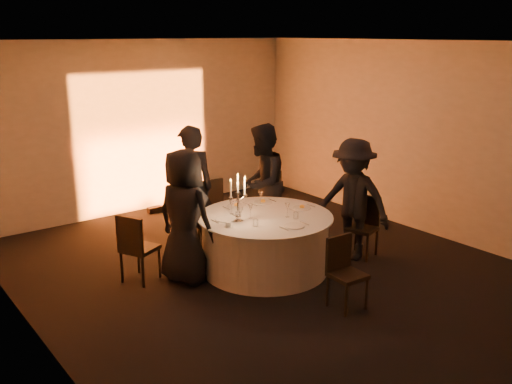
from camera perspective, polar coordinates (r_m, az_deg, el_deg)
floor at (r=7.82m, az=0.90°, el=-7.75°), size 7.00×7.00×0.00m
ceiling at (r=7.17m, az=1.00°, el=14.82°), size 7.00×7.00×0.00m
wall_back at (r=10.28m, az=-11.27°, el=6.39°), size 7.00×0.00×7.00m
wall_left at (r=6.03m, az=-22.08°, el=-0.97°), size 0.00×7.00×7.00m
wall_right at (r=9.47m, az=15.44°, el=5.35°), size 0.00×7.00×7.00m
uplighter_fixture at (r=10.35m, az=-10.11°, el=-1.75°), size 0.25×0.12×0.10m
banquet_table at (r=7.67m, az=0.91°, el=-5.11°), size 1.80×1.80×0.77m
chair_left at (r=7.41m, az=-11.94°, el=-5.20°), size 0.53×0.53×0.91m
chair_back_left at (r=8.60m, az=-5.00°, el=-1.50°), size 0.47×0.47×1.02m
chair_back_right at (r=8.91m, az=1.40°, el=-0.86°), size 0.62×0.62×1.01m
chair_right at (r=8.30m, az=10.78°, el=-3.05°), size 0.48×0.48×0.86m
chair_front at (r=6.74m, az=8.77°, el=-7.54°), size 0.39×0.39×0.85m
guest_left at (r=7.23m, az=-7.15°, el=-2.46°), size 0.79×0.98×1.74m
guest_back_left at (r=8.24m, az=-6.58°, el=0.27°), size 0.79×0.64×1.86m
guest_back_right at (r=8.64m, az=0.61°, el=0.89°), size 1.11×1.07×1.80m
guest_right at (r=8.05m, az=9.66°, el=-0.76°), size 0.94×1.25×1.72m
plate_left at (r=7.40m, az=-3.05°, el=-2.70°), size 0.36×0.28×0.01m
plate_back_left at (r=7.94m, az=-1.96°, el=-1.33°), size 0.36×0.27×0.08m
plate_back_right at (r=8.10m, az=0.70°, el=-0.96°), size 0.35×0.25×0.08m
plate_right at (r=7.87m, az=4.62°, el=-1.51°), size 0.36×0.25×0.08m
plate_front at (r=7.14m, az=3.85°, el=-3.41°), size 0.36×0.25×0.01m
coffee_cup at (r=7.11m, az=-2.76°, el=-3.29°), size 0.11×0.11×0.07m
candelabra at (r=7.22m, az=-1.81°, el=-1.34°), size 0.27×0.13×0.65m
wine_glass_a at (r=7.96m, az=0.45°, el=-0.37°), size 0.07×0.07×0.19m
wine_glass_b at (r=7.39m, az=-0.56°, el=-1.63°), size 0.07×0.07×0.19m
wine_glass_c at (r=7.62m, az=-1.80°, el=-1.10°), size 0.07×0.07×0.19m
wine_glass_d at (r=7.26m, az=-1.55°, el=-1.97°), size 0.07×0.07×0.19m
wine_glass_e at (r=7.57m, az=-2.44°, el=-1.23°), size 0.07×0.07×0.19m
wine_glass_f at (r=7.45m, az=3.16°, el=-1.51°), size 0.07×0.07×0.19m
tumbler_a at (r=7.13m, az=-0.04°, el=-3.09°), size 0.07×0.07×0.09m
tumbler_b at (r=7.42m, az=4.01°, el=-2.35°), size 0.07×0.07×0.09m
tumbler_c at (r=7.42m, az=-1.83°, el=-2.34°), size 0.07×0.07×0.09m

